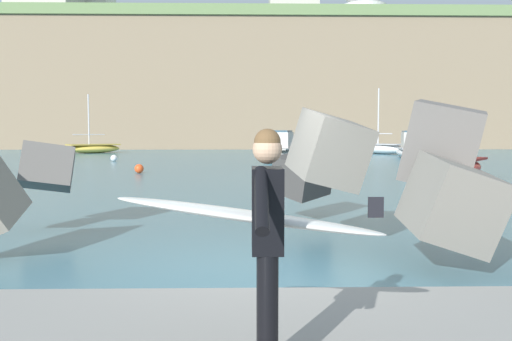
# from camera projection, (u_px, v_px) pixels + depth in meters

# --- Properties ---
(ground_plane) EXTENTS (400.00, 400.00, 0.00)m
(ground_plane) POSITION_uv_depth(u_px,v_px,m) (258.00, 269.00, 7.97)
(ground_plane) COLOR #42707F
(breakwater_jetty) EXTENTS (29.84, 7.15, 2.68)m
(breakwater_jetty) POSITION_uv_depth(u_px,v_px,m) (82.00, 179.00, 8.74)
(breakwater_jetty) COLOR #3D3A38
(breakwater_jetty) RESTS_ON ground
(surfer_with_board) EXTENTS (2.09, 1.15, 1.78)m
(surfer_with_board) POSITION_uv_depth(u_px,v_px,m) (262.00, 229.00, 4.01)
(surfer_with_board) COLOR black
(surfer_with_board) RESTS_ON walkway_path
(boat_near_centre) EXTENTS (4.49, 5.55, 5.88)m
(boat_near_centre) POSITION_uv_depth(u_px,v_px,m) (381.00, 148.00, 49.00)
(boat_near_centre) COLOR white
(boat_near_centre) RESTS_ON ground
(boat_mid_left) EXTENTS (3.46, 4.67, 2.08)m
(boat_mid_left) POSITION_uv_depth(u_px,v_px,m) (280.00, 152.00, 35.47)
(boat_mid_left) COLOR beige
(boat_mid_left) RESTS_ON ground
(boat_mid_centre) EXTENTS (2.31, 5.18, 2.08)m
(boat_mid_centre) POSITION_uv_depth(u_px,v_px,m) (408.00, 150.00, 41.80)
(boat_mid_centre) COLOR white
(boat_mid_centre) RESTS_ON ground
(boat_far_centre) EXTENTS (4.40, 5.31, 2.14)m
(boat_far_centre) POSITION_uv_depth(u_px,v_px,m) (458.00, 163.00, 23.32)
(boat_far_centre) COLOR maroon
(boat_far_centre) RESTS_ON ground
(boat_far_right) EXTENTS (5.31, 4.55, 5.44)m
(boat_far_right) POSITION_uv_depth(u_px,v_px,m) (93.00, 148.00, 50.95)
(boat_far_right) COLOR #EAC64C
(boat_far_right) RESTS_ON ground
(mooring_buoy_inner) EXTENTS (0.44, 0.44, 0.44)m
(mooring_buoy_inner) POSITION_uv_depth(u_px,v_px,m) (114.00, 158.00, 36.71)
(mooring_buoy_inner) COLOR silver
(mooring_buoy_inner) RESTS_ON ground
(mooring_buoy_middle) EXTENTS (0.44, 0.44, 0.44)m
(mooring_buoy_middle) POSITION_uv_depth(u_px,v_px,m) (139.00, 169.00, 26.28)
(mooring_buoy_middle) COLOR #E54C1E
(mooring_buoy_middle) RESTS_ON ground
(headland_bluff) EXTENTS (105.92, 31.22, 16.09)m
(headland_bluff) POSITION_uv_depth(u_px,v_px,m) (249.00, 88.00, 76.25)
(headland_bluff) COLOR #847056
(headland_bluff) RESTS_ON ground
(station_building_central) EXTENTS (6.76, 5.77, 5.92)m
(station_building_central) POSITION_uv_depth(u_px,v_px,m) (88.00, 6.00, 74.35)
(station_building_central) COLOR silver
(station_building_central) RESTS_ON headland_bluff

